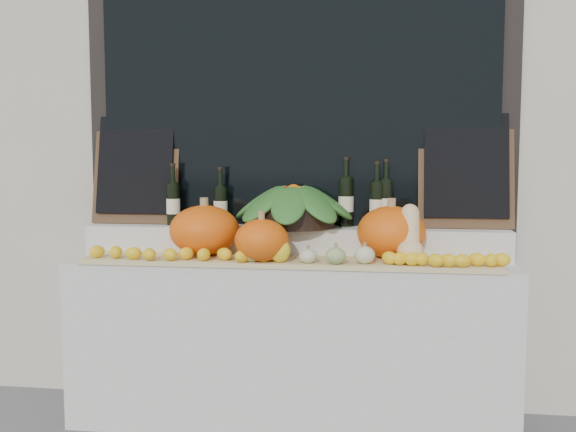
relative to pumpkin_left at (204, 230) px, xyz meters
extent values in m
cube|color=beige|center=(0.45, 0.77, 1.21)|extent=(7.00, 0.90, 4.50)
cube|color=black|center=(0.45, 0.32, 0.86)|extent=(2.40, 0.04, 2.10)
cube|color=black|center=(0.45, 0.29, 0.86)|extent=(2.20, 0.02, 2.00)
cube|color=silver|center=(0.45, 0.05, -0.60)|extent=(2.30, 0.55, 0.88)
cube|color=silver|center=(0.45, 0.20, -0.08)|extent=(2.30, 0.25, 0.16)
cube|color=tan|center=(0.45, -0.08, -0.14)|extent=(2.10, 0.32, 0.02)
ellipsoid|color=#FA620D|center=(0.00, 0.00, 0.00)|extent=(0.43, 0.43, 0.26)
ellipsoid|color=#FA620D|center=(0.97, 0.03, 0.00)|extent=(0.38, 0.38, 0.27)
ellipsoid|color=#FA620D|center=(0.33, -0.15, -0.03)|extent=(0.28, 0.28, 0.21)
ellipsoid|color=#F0C58D|center=(1.06, -0.12, -0.07)|extent=(0.13, 0.13, 0.12)
cylinder|color=#F0C58D|center=(1.06, -0.07, 0.04)|extent=(0.09, 0.14, 0.18)
sphere|color=#F0C58D|center=(1.06, -0.03, 0.11)|extent=(0.09, 0.09, 0.09)
ellipsoid|color=#387021|center=(0.70, -0.20, -0.09)|extent=(0.10, 0.10, 0.08)
cylinder|color=#927950|center=(0.70, -0.20, -0.04)|extent=(0.02, 0.02, 0.02)
ellipsoid|color=#387021|center=(0.29, -0.18, -0.09)|extent=(0.09, 0.09, 0.08)
cylinder|color=#927950|center=(0.29, -0.18, -0.04)|extent=(0.02, 0.02, 0.02)
ellipsoid|color=beige|center=(0.57, -0.18, -0.10)|extent=(0.09, 0.09, 0.07)
cylinder|color=#927950|center=(0.57, -0.18, -0.05)|extent=(0.02, 0.02, 0.02)
ellipsoid|color=yellow|center=(0.43, -0.17, -0.07)|extent=(0.11, 0.11, 0.12)
cylinder|color=#927950|center=(0.43, -0.17, 0.00)|extent=(0.02, 0.02, 0.02)
ellipsoid|color=beige|center=(0.84, -0.16, -0.09)|extent=(0.10, 0.10, 0.09)
cylinder|color=#927950|center=(0.84, -0.16, -0.03)|extent=(0.02, 0.02, 0.02)
cylinder|color=black|center=(0.45, 0.18, 0.06)|extent=(0.46, 0.46, 0.11)
cylinder|color=black|center=(-0.23, 0.19, 0.12)|extent=(0.07, 0.07, 0.23)
cylinder|color=black|center=(-0.23, 0.19, 0.29)|extent=(0.03, 0.03, 0.10)
cylinder|color=#ECE6C5|center=(-0.23, 0.19, 0.11)|extent=(0.08, 0.08, 0.08)
cylinder|color=black|center=(-0.23, 0.19, 0.34)|extent=(0.03, 0.03, 0.02)
cylinder|color=black|center=(0.04, 0.20, 0.11)|extent=(0.07, 0.07, 0.21)
cylinder|color=black|center=(0.04, 0.20, 0.26)|extent=(0.03, 0.03, 0.10)
cylinder|color=#ECE6C5|center=(0.04, 0.20, 0.10)|extent=(0.08, 0.08, 0.08)
cylinder|color=black|center=(0.04, 0.20, 0.32)|extent=(0.03, 0.03, 0.02)
cylinder|color=black|center=(0.73, 0.27, 0.14)|extent=(0.08, 0.08, 0.27)
cylinder|color=black|center=(0.73, 0.27, 0.32)|extent=(0.03, 0.03, 0.10)
cylinder|color=#ECE6C5|center=(0.73, 0.27, 0.13)|extent=(0.08, 0.08, 0.08)
cylinder|color=black|center=(0.73, 0.27, 0.38)|extent=(0.03, 0.03, 0.02)
cylinder|color=black|center=(0.95, 0.21, 0.13)|extent=(0.07, 0.07, 0.26)
cylinder|color=black|center=(0.95, 0.21, 0.31)|extent=(0.03, 0.03, 0.10)
cylinder|color=#ECE6C5|center=(0.95, 0.21, 0.12)|extent=(0.08, 0.08, 0.08)
cylinder|color=black|center=(0.95, 0.21, 0.37)|extent=(0.03, 0.03, 0.02)
cylinder|color=black|center=(0.90, 0.20, 0.13)|extent=(0.07, 0.07, 0.24)
cylinder|color=black|center=(0.90, 0.20, 0.30)|extent=(0.03, 0.03, 0.10)
cylinder|color=#ECE6C5|center=(0.90, 0.20, 0.12)|extent=(0.08, 0.08, 0.08)
cylinder|color=black|center=(0.90, 0.20, 0.35)|extent=(0.03, 0.03, 0.02)
cube|color=#4C331E|center=(-0.47, 0.27, 0.31)|extent=(0.50, 0.13, 0.61)
cube|color=black|center=(-0.47, 0.25, 0.34)|extent=(0.44, 0.12, 0.55)
cube|color=#4C331E|center=(1.37, 0.27, 0.31)|extent=(0.50, 0.13, 0.61)
cube|color=black|center=(1.37, 0.25, 0.34)|extent=(0.44, 0.12, 0.55)
camera|label=1|loc=(0.90, -3.26, 0.40)|focal=40.00mm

